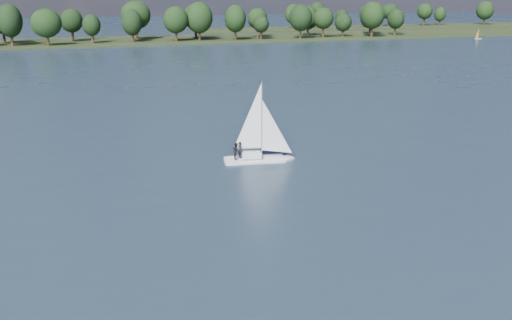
# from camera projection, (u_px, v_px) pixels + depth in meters

# --- Properties ---
(ground) EXTENTS (700.00, 700.00, 0.00)m
(ground) POSITION_uv_depth(u_px,v_px,m) (122.00, 89.00, 111.45)
(ground) COLOR #233342
(ground) RESTS_ON ground
(far_shore) EXTENTS (660.00, 40.00, 1.50)m
(far_shore) POSITION_uv_depth(u_px,v_px,m) (92.00, 43.00, 213.33)
(far_shore) COLOR black
(far_shore) RESTS_ON ground
(far_shore_back) EXTENTS (220.00, 30.00, 1.40)m
(far_shore_back) POSITION_uv_depth(u_px,v_px,m) (396.00, 27.00, 305.54)
(far_shore_back) COLOR black
(far_shore_back) RESTS_ON ground
(sailboat) EXTENTS (7.42, 3.03, 9.48)m
(sailboat) POSITION_uv_depth(u_px,v_px,m) (255.00, 139.00, 63.15)
(sailboat) COLOR white
(sailboat) RESTS_ON ground
(dinghy_orange) EXTENTS (2.73, 1.30, 4.21)m
(dinghy_orange) POSITION_uv_depth(u_px,v_px,m) (478.00, 36.00, 229.81)
(dinghy_orange) COLOR silver
(dinghy_orange) RESTS_ON ground
(treeline) EXTENTS (562.60, 73.71, 18.51)m
(treeline) POSITION_uv_depth(u_px,v_px,m) (59.00, 22.00, 204.85)
(treeline) COLOR black
(treeline) RESTS_ON ground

